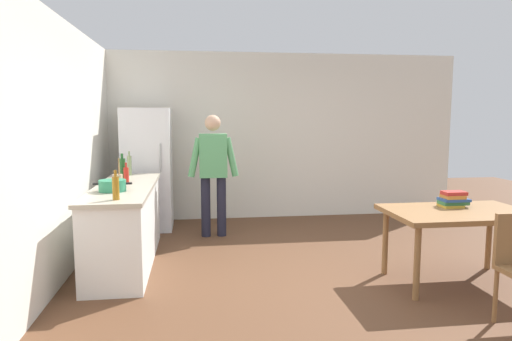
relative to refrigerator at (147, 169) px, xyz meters
name	(u,v)px	position (x,y,z in m)	size (l,w,h in m)	color
ground_plane	(313,279)	(1.90, -2.40, -0.90)	(14.00, 14.00, 0.00)	brown
wall_back	(268,136)	(1.90, 0.60, 0.45)	(6.40, 0.12, 2.70)	silver
wall_left	(50,151)	(-0.70, -2.20, 0.45)	(0.12, 5.60, 2.70)	silver
kitchen_counter	(126,224)	(-0.10, -1.60, -0.45)	(0.64, 2.20, 0.90)	white
refrigerator	(147,169)	(0.00, 0.00, 0.00)	(0.70, 0.67, 1.80)	white
person	(213,167)	(0.95, -0.55, 0.08)	(0.70, 0.22, 1.70)	#1E1E2D
dining_table	(458,218)	(3.30, -2.70, -0.23)	(1.40, 0.90, 0.75)	olive
cooking_pot	(112,186)	(-0.16, -1.96, 0.06)	(0.40, 0.28, 0.12)	#2D845B
utensil_jar	(118,180)	(-0.16, -1.67, 0.08)	(0.11, 0.11, 0.32)	tan
bottle_wine_green	(122,170)	(-0.17, -1.26, 0.15)	(0.08, 0.08, 0.34)	#1E5123
bottle_sauce_red	(126,175)	(-0.11, -1.36, 0.10)	(0.06, 0.06, 0.24)	#B22319
bottle_vinegar_tall	(129,165)	(-0.16, -0.68, 0.14)	(0.06, 0.06, 0.32)	gray
bottle_oil_amber	(116,188)	(-0.05, -2.47, 0.12)	(0.06, 0.06, 0.28)	#996619
book_stack	(453,199)	(3.34, -2.52, -0.07)	(0.28, 0.19, 0.16)	gold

